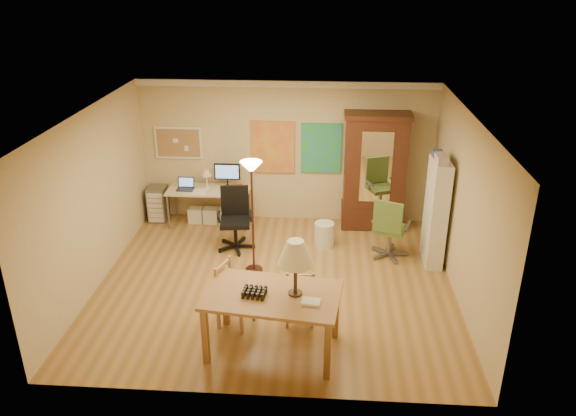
# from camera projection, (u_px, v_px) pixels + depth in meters

# --- Properties ---
(floor) EXTENTS (5.50, 5.50, 0.00)m
(floor) POSITION_uv_depth(u_px,v_px,m) (275.00, 283.00, 8.82)
(floor) COLOR olive
(floor) RESTS_ON ground
(crown_molding) EXTENTS (5.50, 0.08, 0.12)m
(crown_molding) POSITION_uv_depth(u_px,v_px,m) (286.00, 84.00, 10.01)
(crown_molding) COLOR white
(crown_molding) RESTS_ON floor
(corkboard) EXTENTS (0.90, 0.04, 0.62)m
(corkboard) POSITION_uv_depth(u_px,v_px,m) (179.00, 143.00, 10.61)
(corkboard) COLOR tan
(corkboard) RESTS_ON floor
(art_panel_left) EXTENTS (0.80, 0.04, 1.00)m
(art_panel_left) POSITION_uv_depth(u_px,v_px,m) (273.00, 147.00, 10.51)
(art_panel_left) COLOR gold
(art_panel_left) RESTS_ON floor
(art_panel_right) EXTENTS (0.75, 0.04, 0.95)m
(art_panel_right) POSITION_uv_depth(u_px,v_px,m) (321.00, 148.00, 10.46)
(art_panel_right) COLOR teal
(art_panel_right) RESTS_ON floor
(dining_table) EXTENTS (1.79, 1.21, 1.58)m
(dining_table) POSITION_uv_depth(u_px,v_px,m) (281.00, 283.00, 6.92)
(dining_table) COLOR brown
(dining_table) RESTS_ON floor
(ladder_chair_back) EXTENTS (0.42, 0.40, 0.86)m
(ladder_chair_back) POSITION_uv_depth(u_px,v_px,m) (300.00, 297.00, 7.71)
(ladder_chair_back) COLOR tan
(ladder_chair_back) RESTS_ON floor
(ladder_chair_left) EXTENTS (0.54, 0.55, 0.94)m
(ladder_chair_left) POSITION_uv_depth(u_px,v_px,m) (234.00, 296.00, 7.66)
(ladder_chair_left) COLOR tan
(ladder_chair_left) RESTS_ON floor
(torchiere_lamp) EXTENTS (0.34, 0.34, 1.87)m
(torchiere_lamp) POSITION_uv_depth(u_px,v_px,m) (252.00, 185.00, 8.59)
(torchiere_lamp) COLOR #42201A
(torchiere_lamp) RESTS_ON floor
(computer_desk) EXTENTS (1.55, 0.68, 1.18)m
(computer_desk) POSITION_uv_depth(u_px,v_px,m) (211.00, 202.00, 10.71)
(computer_desk) COLOR #C6B891
(computer_desk) RESTS_ON floor
(office_chair_black) EXTENTS (0.68, 0.68, 1.10)m
(office_chair_black) POSITION_uv_depth(u_px,v_px,m) (236.00, 232.00, 9.82)
(office_chair_black) COLOR black
(office_chair_black) RESTS_ON floor
(office_chair_green) EXTENTS (0.67, 0.67, 1.09)m
(office_chair_green) POSITION_uv_depth(u_px,v_px,m) (389.00, 241.00, 9.51)
(office_chair_green) COLOR slate
(office_chair_green) RESTS_ON floor
(drawer_cart) EXTENTS (0.34, 0.41, 0.68)m
(drawer_cart) POSITION_uv_depth(u_px,v_px,m) (158.00, 204.00, 10.88)
(drawer_cart) COLOR slate
(drawer_cart) RESTS_ON floor
(armoire) EXTENTS (1.19, 0.57, 2.19)m
(armoire) POSITION_uv_depth(u_px,v_px,m) (374.00, 179.00, 10.38)
(armoire) COLOR black
(armoire) RESTS_ON floor
(bookshelf) EXTENTS (0.27, 0.71, 1.79)m
(bookshelf) POSITION_uv_depth(u_px,v_px,m) (436.00, 213.00, 9.12)
(bookshelf) COLOR white
(bookshelf) RESTS_ON floor
(wastebin) EXTENTS (0.35, 0.35, 0.44)m
(wastebin) POSITION_uv_depth(u_px,v_px,m) (324.00, 234.00, 9.91)
(wastebin) COLOR silver
(wastebin) RESTS_ON floor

